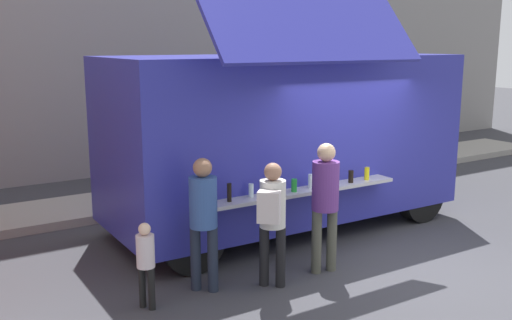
{
  "coord_description": "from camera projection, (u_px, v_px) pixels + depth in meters",
  "views": [
    {
      "loc": [
        -5.8,
        -5.23,
        3.06
      ],
      "look_at": [
        -1.17,
        2.06,
        1.3
      ],
      "focal_mm": 40.63,
      "sensor_mm": 36.0,
      "label": 1
    }
  ],
  "objects": [
    {
      "name": "customer_rear_waiting",
      "position": [
        203.0,
        213.0,
        7.08
      ],
      "size": [
        0.35,
        0.35,
        1.7
      ],
      "rotation": [
        0.0,
        0.0,
        0.78
      ],
      "color": "#1D2434",
      "rests_on": "ground"
    },
    {
      "name": "food_truck_main",
      "position": [
        285.0,
        135.0,
        9.5
      ],
      "size": [
        5.8,
        3.14,
        3.7
      ],
      "rotation": [
        0.0,
        0.0,
        -0.01
      ],
      "color": "#2C2F9B",
      "rests_on": "ground"
    },
    {
      "name": "child_near_queue",
      "position": [
        146.0,
        258.0,
        6.67
      ],
      "size": [
        0.21,
        0.21,
        1.04
      ],
      "rotation": [
        0.0,
        0.0,
        0.49
      ],
      "color": "black",
      "rests_on": "ground"
    },
    {
      "name": "curb_strip",
      "position": [
        3.0,
        221.0,
        9.86
      ],
      "size": [
        28.0,
        1.6,
        0.15
      ],
      "primitive_type": "cube",
      "color": "#9E998E",
      "rests_on": "ground"
    },
    {
      "name": "ground_plane",
      "position": [
        407.0,
        268.0,
        7.99
      ],
      "size": [
        60.0,
        60.0,
        0.0
      ],
      "primitive_type": "plane",
      "color": "#38383D"
    },
    {
      "name": "customer_mid_with_backpack",
      "position": [
        272.0,
        213.0,
        7.19
      ],
      "size": [
        0.5,
        0.5,
        1.61
      ],
      "rotation": [
        0.0,
        0.0,
        0.8
      ],
      "color": "black",
      "rests_on": "ground"
    },
    {
      "name": "trash_bin",
      "position": [
        367.0,
        152.0,
        13.75
      ],
      "size": [
        0.6,
        0.6,
        1.03
      ],
      "primitive_type": "cylinder",
      "color": "#2F613A",
      "rests_on": "ground"
    },
    {
      "name": "customer_front_ordering",
      "position": [
        325.0,
        196.0,
        7.68
      ],
      "size": [
        0.37,
        0.36,
        1.77
      ],
      "rotation": [
        0.0,
        0.0,
        1.4
      ],
      "color": "#4A4B3F",
      "rests_on": "ground"
    }
  ]
}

